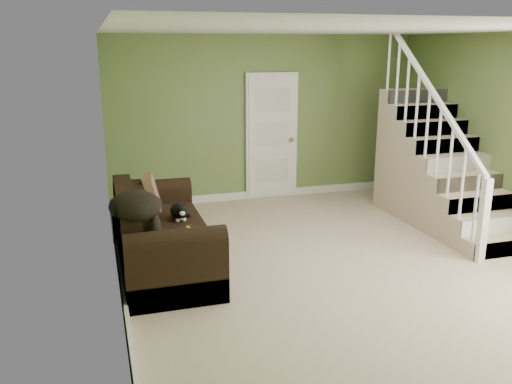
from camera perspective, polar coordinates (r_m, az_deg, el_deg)
floor at (r=6.56m, az=8.23°, el=-6.75°), size 5.00×5.50×0.01m
ceiling at (r=6.09m, az=9.19°, el=16.56°), size 5.00×5.50×0.01m
wall_back at (r=8.73m, az=0.97°, el=7.75°), size 5.00×0.04×2.60m
wall_left at (r=5.62m, az=-15.11°, el=3.00°), size 0.04×5.50×2.60m
baseboard_back at (r=8.95m, az=0.99°, el=-0.17°), size 5.00×0.04×0.12m
baseboard_left at (r=6.00m, az=-14.00°, el=-8.63°), size 0.04×5.50×0.12m
baseboard_right at (r=7.86m, az=24.88°, el=-3.85°), size 0.04×5.50×0.12m
door at (r=8.76m, az=1.67°, el=5.83°), size 0.86×0.12×2.02m
staircase at (r=8.14m, az=18.39°, el=1.70°), size 1.00×2.51×2.82m
sofa at (r=6.22m, az=-10.17°, el=-4.74°), size 0.98×2.26×0.89m
side_table at (r=6.90m, az=-12.55°, el=-3.19°), size 0.57×0.57×0.81m
cat at (r=6.31m, az=-8.06°, el=-2.03°), size 0.24×0.52×0.25m
banana at (r=5.93m, az=-7.12°, el=-3.88°), size 0.05×0.18×0.05m
throw_pillow at (r=6.78m, az=-10.88°, el=-0.08°), size 0.27×0.46×0.44m
throw_blanket at (r=5.40m, az=-12.61°, el=-1.42°), size 0.64×0.76×0.27m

